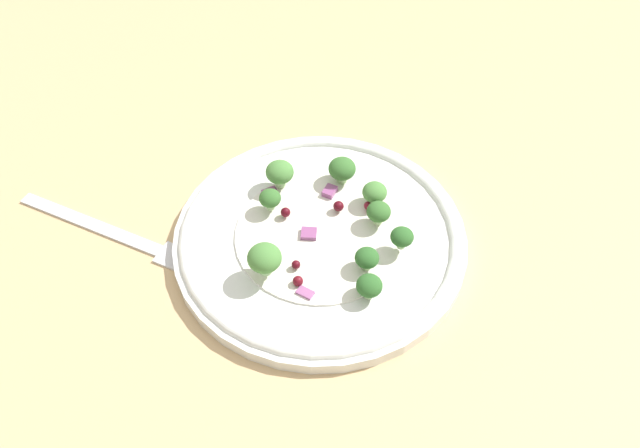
% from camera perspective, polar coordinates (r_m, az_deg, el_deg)
% --- Properties ---
extents(ground_plane, '(1.80, 1.80, 0.02)m').
position_cam_1_polar(ground_plane, '(0.60, 2.82, -3.08)').
color(ground_plane, tan).
extents(plate, '(0.25, 0.25, 0.02)m').
position_cam_1_polar(plate, '(0.59, 0.00, -1.16)').
color(plate, white).
rests_on(plate, ground_plane).
extents(dressing_pool, '(0.15, 0.15, 0.00)m').
position_cam_1_polar(dressing_pool, '(0.58, 0.00, -0.89)').
color(dressing_pool, white).
rests_on(dressing_pool, plate).
extents(broccoli_floret_0, '(0.03, 0.03, 0.03)m').
position_cam_1_polar(broccoli_floret_0, '(0.54, -4.71, -2.93)').
color(broccoli_floret_0, '#8EB77A').
rests_on(broccoli_floret_0, plate).
extents(broccoli_floret_1, '(0.02, 0.02, 0.02)m').
position_cam_1_polar(broccoli_floret_1, '(0.60, 4.64, 2.66)').
color(broccoli_floret_1, '#ADD18E').
rests_on(broccoli_floret_1, plate).
extents(broccoli_floret_2, '(0.02, 0.02, 0.02)m').
position_cam_1_polar(broccoli_floret_2, '(0.54, 4.18, -5.26)').
color(broccoli_floret_2, '#ADD18E').
rests_on(broccoli_floret_2, plate).
extents(broccoli_floret_3, '(0.02, 0.02, 0.02)m').
position_cam_1_polar(broccoli_floret_3, '(0.59, -4.24, 2.16)').
color(broccoli_floret_3, '#9EC684').
rests_on(broccoli_floret_3, plate).
extents(broccoli_floret_4, '(0.02, 0.02, 0.02)m').
position_cam_1_polar(broccoli_floret_4, '(0.56, 6.94, -1.12)').
color(broccoli_floret_4, '#9EC684').
rests_on(broccoli_floret_4, plate).
extents(broccoli_floret_5, '(0.02, 0.02, 0.02)m').
position_cam_1_polar(broccoli_floret_5, '(0.55, 3.87, -2.94)').
color(broccoli_floret_5, '#ADD18E').
rests_on(broccoli_floret_5, plate).
extents(broccoli_floret_6, '(0.03, 0.03, 0.03)m').
position_cam_1_polar(broccoli_floret_6, '(0.61, -3.42, 4.36)').
color(broccoli_floret_6, '#9EC684').
rests_on(broccoli_floret_6, plate).
extents(broccoli_floret_7, '(0.03, 0.03, 0.03)m').
position_cam_1_polar(broccoli_floret_7, '(0.61, 1.88, 4.66)').
color(broccoli_floret_7, '#9EC684').
rests_on(broccoli_floret_7, plate).
extents(broccoli_floret_8, '(0.02, 0.02, 0.02)m').
position_cam_1_polar(broccoli_floret_8, '(0.58, 4.98, 1.01)').
color(broccoli_floret_8, '#ADD18E').
rests_on(broccoli_floret_8, plate).
extents(cranberry_0, '(0.01, 0.01, 0.01)m').
position_cam_1_polar(cranberry_0, '(0.56, -2.05, -3.45)').
color(cranberry_0, '#4C0A14').
rests_on(cranberry_0, plate).
extents(cranberry_1, '(0.01, 0.01, 0.01)m').
position_cam_1_polar(cranberry_1, '(0.60, 4.11, 1.55)').
color(cranberry_1, maroon).
rests_on(cranberry_1, plate).
extents(cranberry_2, '(0.01, 0.01, 0.01)m').
position_cam_1_polar(cranberry_2, '(0.55, -1.88, -4.84)').
color(cranberry_2, maroon).
rests_on(cranberry_2, plate).
extents(cranberry_3, '(0.01, 0.01, 0.01)m').
position_cam_1_polar(cranberry_3, '(0.60, 1.70, 1.55)').
color(cranberry_3, '#4C0A14').
rests_on(cranberry_3, plate).
extents(cranberry_4, '(0.01, 0.01, 0.01)m').
position_cam_1_polar(cranberry_4, '(0.59, -2.93, 1.00)').
color(cranberry_4, '#4C0A14').
rests_on(cranberry_4, plate).
extents(onion_bit_0, '(0.02, 0.02, 0.00)m').
position_cam_1_polar(onion_bit_0, '(0.62, -4.18, 2.54)').
color(onion_bit_0, '#934C84').
rests_on(onion_bit_0, plate).
extents(onion_bit_1, '(0.02, 0.02, 0.00)m').
position_cam_1_polar(onion_bit_1, '(0.54, -1.25, -5.85)').
color(onion_bit_1, '#A35B93').
rests_on(onion_bit_1, plate).
extents(onion_bit_2, '(0.02, 0.02, 0.01)m').
position_cam_1_polar(onion_bit_2, '(0.58, -0.95, -0.87)').
color(onion_bit_2, '#934C84').
rests_on(onion_bit_2, plate).
extents(onion_bit_3, '(0.02, 0.02, 0.01)m').
position_cam_1_polar(onion_bit_3, '(0.61, 1.18, 2.87)').
color(onion_bit_3, '#934C84').
rests_on(onion_bit_3, plate).
extents(fork, '(0.15, 0.14, 0.01)m').
position_cam_1_polar(fork, '(0.62, -16.75, -0.80)').
color(fork, silver).
rests_on(fork, ground_plane).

